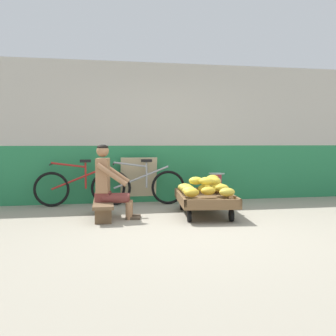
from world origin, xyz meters
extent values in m
plane|color=gray|center=(0.00, 0.00, 0.00)|extent=(80.00, 80.00, 0.00)
cube|color=#287F4C|center=(0.00, 2.72, 0.55)|extent=(16.00, 0.30, 1.11)
cube|color=#B7B2A8|center=(0.00, 2.72, 1.91)|extent=(16.00, 0.30, 1.61)
cube|color=brown|center=(0.40, 1.04, 0.23)|extent=(1.00, 1.53, 0.05)
cube|color=brown|center=(0.01, 1.09, 0.31)|extent=(0.20, 1.44, 0.10)
cube|color=brown|center=(0.80, 1.00, 0.31)|extent=(0.20, 1.44, 0.10)
cube|color=brown|center=(0.48, 1.74, 0.31)|extent=(0.84, 0.13, 0.10)
cube|color=brown|center=(0.33, 0.35, 0.31)|extent=(0.84, 0.13, 0.10)
cylinder|color=black|center=(0.15, 1.58, 0.09)|extent=(0.07, 0.18, 0.18)
cylinder|color=black|center=(0.77, 1.51, 0.09)|extent=(0.07, 0.18, 0.18)
cylinder|color=black|center=(0.04, 0.58, 0.09)|extent=(0.07, 0.18, 0.18)
cylinder|color=black|center=(0.66, 0.51, 0.09)|extent=(0.07, 0.18, 0.18)
ellipsoid|color=gold|center=(0.75, 1.59, 0.42)|extent=(0.30, 0.29, 0.13)
ellipsoid|color=gold|center=(0.43, 1.12, 0.42)|extent=(0.29, 0.25, 0.13)
ellipsoid|color=gold|center=(0.15, 1.34, 0.42)|extent=(0.26, 0.21, 0.13)
ellipsoid|color=yellow|center=(0.11, 0.84, 0.42)|extent=(0.30, 0.28, 0.13)
ellipsoid|color=gold|center=(0.14, 1.14, 0.42)|extent=(0.30, 0.28, 0.13)
ellipsoid|color=yellow|center=(0.71, 1.27, 0.42)|extent=(0.29, 0.26, 0.13)
ellipsoid|color=yellow|center=(0.71, 1.09, 0.42)|extent=(0.26, 0.21, 0.13)
ellipsoid|color=gold|center=(0.63, 0.62, 0.42)|extent=(0.25, 0.19, 0.13)
ellipsoid|color=gold|center=(0.09, 0.65, 0.42)|extent=(0.27, 0.22, 0.13)
ellipsoid|color=gold|center=(0.39, 0.81, 0.42)|extent=(0.27, 0.22, 0.13)
ellipsoid|color=yellow|center=(0.29, 1.16, 0.55)|extent=(0.25, 0.20, 0.13)
ellipsoid|color=gold|center=(0.41, 0.96, 0.56)|extent=(0.29, 0.26, 0.13)
ellipsoid|color=gold|center=(0.53, 0.99, 0.55)|extent=(0.30, 0.29, 0.13)
ellipsoid|color=yellow|center=(0.63, 1.35, 0.56)|extent=(0.29, 0.26, 0.13)
cube|color=brown|center=(-1.21, 1.08, 0.24)|extent=(0.33, 1.11, 0.05)
cube|color=brown|center=(-1.20, 1.46, 0.11)|extent=(0.24, 0.09, 0.22)
cube|color=brown|center=(-1.22, 0.69, 0.11)|extent=(0.24, 0.09, 0.22)
cylinder|color=#9E704C|center=(-0.80, 1.10, 0.14)|extent=(0.10, 0.10, 0.27)
cube|color=#4C3D2D|center=(-0.74, 1.09, 0.02)|extent=(0.23, 0.12, 0.04)
cylinder|color=brown|center=(-0.99, 1.13, 0.32)|extent=(0.42, 0.19, 0.13)
cylinder|color=#9E704C|center=(-0.83, 0.92, 0.14)|extent=(0.10, 0.10, 0.27)
cube|color=#4C3D2D|center=(-0.77, 0.91, 0.02)|extent=(0.23, 0.12, 0.04)
cylinder|color=brown|center=(-1.02, 0.96, 0.32)|extent=(0.42, 0.19, 0.13)
cube|color=brown|center=(-1.21, 1.08, 0.34)|extent=(0.26, 0.31, 0.14)
cube|color=#9E704C|center=(-1.21, 1.08, 0.67)|extent=(0.23, 0.35, 0.52)
cylinder|color=#9E704C|center=(-1.02, 1.25, 0.70)|extent=(0.48, 0.15, 0.36)
cylinder|color=#9E704C|center=(-1.08, 0.85, 0.70)|extent=(0.48, 0.15, 0.36)
sphere|color=#9E704C|center=(-1.21, 1.08, 1.05)|extent=(0.19, 0.19, 0.19)
ellipsoid|color=black|center=(-1.21, 1.08, 1.10)|extent=(0.17, 0.17, 0.09)
cube|color=gold|center=(0.93, 2.04, 0.15)|extent=(0.36, 0.28, 0.30)
cylinder|color=#28282D|center=(0.93, 2.04, 0.32)|extent=(0.20, 0.20, 0.03)
cube|color=#C6384C|center=(0.93, 2.04, 0.45)|extent=(0.16, 0.10, 0.24)
cylinder|color=white|center=(0.93, 1.98, 0.45)|extent=(0.13, 0.01, 0.13)
cylinder|color=#B2B5BA|center=(0.93, 2.04, 0.58)|extent=(0.30, 0.30, 0.01)
torus|color=black|center=(-2.11, 2.33, 0.32)|extent=(0.64, 0.06, 0.64)
torus|color=black|center=(-1.09, 2.34, 0.32)|extent=(0.64, 0.06, 0.64)
cylinder|color=#AD231E|center=(-1.60, 2.34, 0.52)|extent=(1.03, 0.05, 0.43)
cylinder|color=#AD231E|center=(-1.50, 2.34, 0.56)|extent=(0.04, 0.04, 0.48)
cylinder|color=#AD231E|center=(-1.80, 2.33, 0.76)|extent=(0.62, 0.04, 0.12)
cube|color=black|center=(-1.50, 2.34, 0.83)|extent=(0.20, 0.10, 0.05)
cylinder|color=black|center=(-2.11, 2.33, 0.78)|extent=(0.03, 0.48, 0.03)
torus|color=black|center=(-0.99, 2.28, 0.32)|extent=(0.64, 0.08, 0.64)
torus|color=black|center=(0.03, 2.23, 0.32)|extent=(0.64, 0.08, 0.64)
cylinder|color=#9EA0A5|center=(-0.48, 2.26, 0.52)|extent=(1.03, 0.09, 0.43)
cylinder|color=#9EA0A5|center=(-0.38, 2.25, 0.56)|extent=(0.04, 0.04, 0.48)
cylinder|color=#9EA0A5|center=(-0.68, 2.27, 0.76)|extent=(0.62, 0.07, 0.12)
cube|color=black|center=(-0.38, 2.25, 0.83)|extent=(0.21, 0.11, 0.05)
cylinder|color=black|center=(-0.99, 2.28, 0.78)|extent=(0.05, 0.48, 0.03)
cube|color=#C6B289|center=(-0.50, 2.52, 0.44)|extent=(0.70, 0.21, 0.89)
camera|label=1|loc=(-1.31, -4.83, 1.18)|focal=40.82mm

